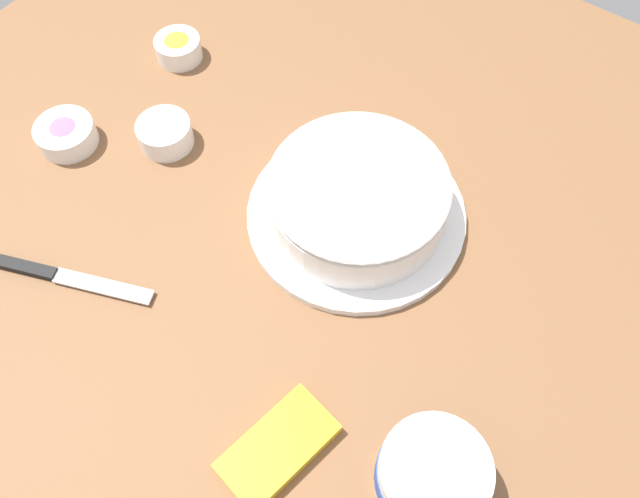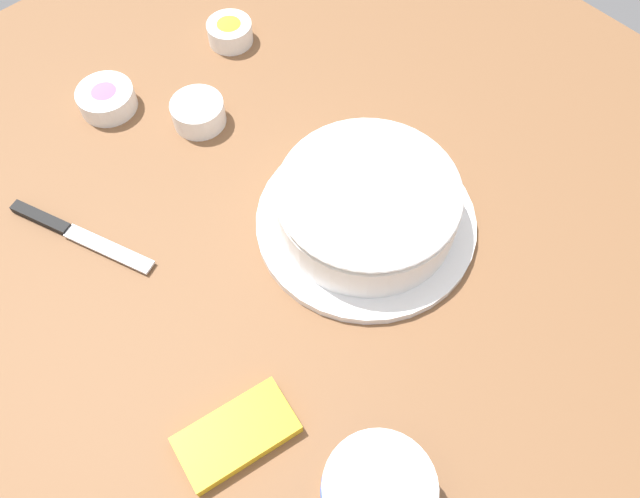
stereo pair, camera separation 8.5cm
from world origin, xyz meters
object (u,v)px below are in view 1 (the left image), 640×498
object	(u,v)px
frosted_cake	(359,200)
frosting_tub	(431,476)
sprinkle_bowl_rainbow	(165,133)
spreading_knife	(56,275)
sprinkle_bowl_pink	(66,134)
sprinkle_bowl_yellow	(178,47)
candy_box_lower	(278,448)

from	to	relation	value
frosted_cake	frosting_tub	world-z (taller)	frosted_cake
frosted_cake	sprinkle_bowl_rainbow	world-z (taller)	frosted_cake
spreading_knife	sprinkle_bowl_pink	distance (m)	0.24
sprinkle_bowl_rainbow	sprinkle_bowl_yellow	bearing A→B (deg)	-143.93
frosted_cake	sprinkle_bowl_rainbow	distance (m)	0.32
sprinkle_bowl_pink	candy_box_lower	size ratio (longest dim) A/B	0.65
frosting_tub	candy_box_lower	xyz separation A→B (m)	(0.07, -0.16, -0.03)
frosted_cake	frosting_tub	distance (m)	0.37
frosted_cake	sprinkle_bowl_pink	bearing A→B (deg)	-71.84
spreading_knife	sprinkle_bowl_yellow	xyz separation A→B (m)	(-0.42, -0.15, 0.02)
sprinkle_bowl_rainbow	sprinkle_bowl_pink	world-z (taller)	sprinkle_bowl_rainbow
spreading_knife	sprinkle_bowl_rainbow	world-z (taller)	sprinkle_bowl_rainbow
candy_box_lower	sprinkle_bowl_rainbow	bearing A→B (deg)	-111.91
spreading_knife	sprinkle_bowl_pink	world-z (taller)	sprinkle_bowl_pink
frosted_cake	sprinkle_bowl_yellow	distance (m)	0.44
sprinkle_bowl_pink	spreading_knife	bearing A→B (deg)	43.03
spreading_knife	frosting_tub	bearing A→B (deg)	96.73
spreading_knife	candy_box_lower	xyz separation A→B (m)	(0.01, 0.39, 0.00)
frosted_cake	candy_box_lower	distance (m)	0.35
frosted_cake	sprinkle_bowl_yellow	world-z (taller)	frosted_cake
frosting_tub	spreading_knife	bearing A→B (deg)	-83.27
sprinkle_bowl_pink	sprinkle_bowl_rainbow	bearing A→B (deg)	125.68
spreading_knife	sprinkle_bowl_yellow	distance (m)	0.44
sprinkle_bowl_rainbow	sprinkle_bowl_pink	distance (m)	0.15
frosted_cake	frosting_tub	bearing A→B (deg)	46.58
sprinkle_bowl_yellow	frosted_cake	bearing A→B (deg)	77.52
spreading_knife	sprinkle_bowl_rainbow	distance (m)	0.27
frosted_cake	frosting_tub	size ratio (longest dim) A/B	2.53
candy_box_lower	sprinkle_bowl_yellow	bearing A→B (deg)	-117.72
frosting_tub	sprinkle_bowl_rainbow	bearing A→B (deg)	-108.70
spreading_knife	sprinkle_bowl_yellow	world-z (taller)	sprinkle_bowl_yellow
frosting_tub	sprinkle_bowl_rainbow	distance (m)	0.62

